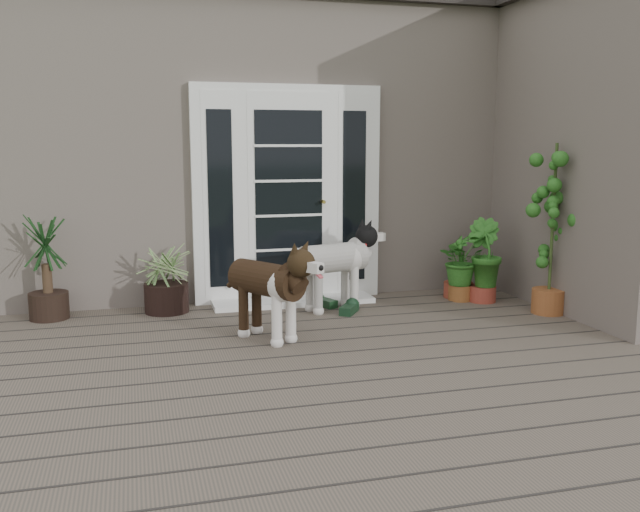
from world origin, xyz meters
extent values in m
cube|color=#6B5B4C|center=(0.00, 0.40, 0.06)|extent=(6.20, 4.60, 0.12)
cube|color=#665E54|center=(0.00, 4.65, 1.55)|extent=(7.40, 4.00, 3.10)
cube|color=#2D2826|center=(0.00, 4.65, 3.20)|extent=(7.60, 4.20, 0.20)
cube|color=#665E54|center=(2.90, 1.50, 1.55)|extent=(1.60, 2.40, 3.10)
cube|color=white|center=(-0.20, 2.60, 1.19)|extent=(1.90, 0.14, 2.15)
cube|color=white|center=(-0.20, 2.40, 0.14)|extent=(1.60, 0.40, 0.05)
imported|color=#2A5D1A|center=(1.47, 2.10, 0.42)|extent=(0.60, 0.60, 0.60)
imported|color=#1A5B1A|center=(1.66, 1.99, 0.43)|extent=(0.52, 0.52, 0.62)
imported|color=#235E1B|center=(1.52, 2.22, 0.37)|extent=(0.34, 0.34, 0.50)
camera|label=1|loc=(-1.71, -4.12, 1.71)|focal=38.61mm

